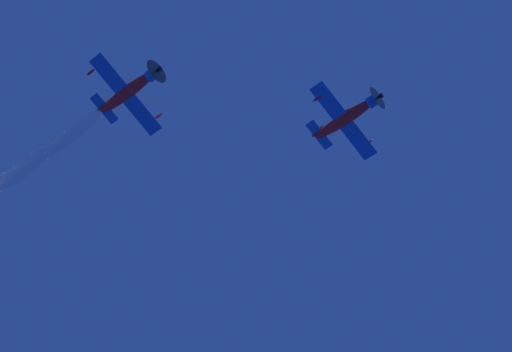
# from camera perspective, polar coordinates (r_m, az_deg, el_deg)

# --- Properties ---
(airplane_lead) EXTENTS (7.61, 6.90, 2.57)m
(airplane_lead) POSITION_cam_1_polar(r_m,az_deg,el_deg) (74.55, 5.79, 3.71)
(airplane_lead) COLOR red
(airplane_left_wingman) EXTENTS (7.55, 6.89, 2.65)m
(airplane_left_wingman) POSITION_cam_1_polar(r_m,az_deg,el_deg) (73.17, -8.00, 5.35)
(airplane_left_wingman) COLOR red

